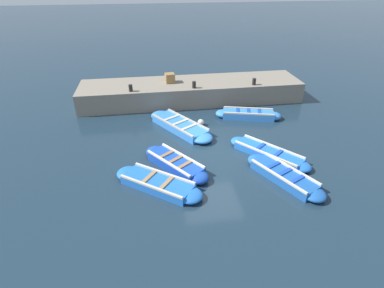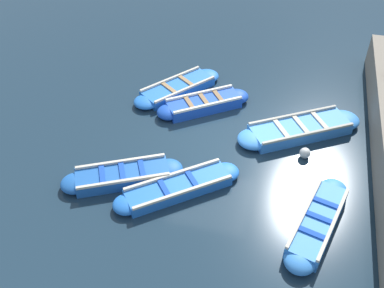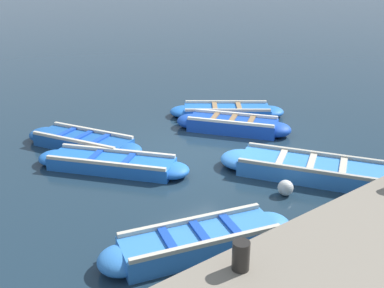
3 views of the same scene
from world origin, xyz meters
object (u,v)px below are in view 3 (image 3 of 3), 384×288
(boat_inner_gap, at_px, (200,242))
(buoy_orange_near, at_px, (286,188))
(boat_outer_right, at_px, (112,164))
(boat_drifting, at_px, (83,142))
(boat_alongside, at_px, (233,125))
(boat_stern_in, at_px, (311,170))
(boat_centre, at_px, (227,111))
(bollard_north, at_px, (241,256))

(boat_inner_gap, height_order, buoy_orange_near, boat_inner_gap)
(boat_inner_gap, xyz_separation_m, buoy_orange_near, (-0.46, 2.50, -0.02))
(boat_outer_right, height_order, boat_inner_gap, boat_inner_gap)
(boat_drifting, distance_m, boat_alongside, 3.97)
(boat_stern_in, height_order, boat_inner_gap, boat_inner_gap)
(boat_alongside, xyz_separation_m, boat_inner_gap, (3.79, -4.07, -0.00))
(boat_drifting, bearing_deg, boat_centre, 86.72)
(boat_stern_in, distance_m, bollard_north, 5.08)
(bollard_north, bearing_deg, boat_centre, 139.77)
(buoy_orange_near, bearing_deg, boat_outer_right, -144.73)
(boat_alongside, distance_m, boat_centre, 1.30)
(boat_stern_in, bearing_deg, boat_centre, 163.24)
(boat_inner_gap, relative_size, boat_centre, 1.04)
(boat_stern_in, relative_size, boat_outer_right, 1.21)
(boat_alongside, distance_m, buoy_orange_near, 3.68)
(boat_drifting, xyz_separation_m, boat_centre, (0.26, 4.47, -0.01))
(boat_stern_in, relative_size, buoy_orange_near, 12.38)
(boat_stern_in, relative_size, boat_inner_gap, 1.16)
(boat_alongside, xyz_separation_m, boat_outer_right, (0.22, -3.77, -0.04))
(boat_alongside, relative_size, boat_outer_right, 0.94)
(boat_alongside, distance_m, boat_inner_gap, 5.56)
(boat_centre, xyz_separation_m, buoy_orange_near, (4.40, -2.30, 0.01))
(boat_outer_right, bearing_deg, boat_inner_gap, -4.86)
(boat_alongside, height_order, boat_outer_right, boat_alongside)
(boat_drifting, relative_size, boat_alongside, 1.09)
(boat_inner_gap, bearing_deg, boat_stern_in, 100.91)
(boat_alongside, bearing_deg, boat_inner_gap, -47.09)
(boat_drifting, distance_m, boat_outer_right, 1.55)
(boat_outer_right, xyz_separation_m, boat_centre, (-1.30, 4.50, 0.00))
(boat_centre, distance_m, bollard_north, 8.72)
(boat_stern_in, bearing_deg, buoy_orange_near, -77.82)
(boat_drifting, xyz_separation_m, boat_stern_in, (4.43, 3.21, 0.01))
(boat_centre, height_order, buoy_orange_near, boat_centre)
(boat_drifting, height_order, boat_stern_in, boat_stern_in)
(boat_outer_right, xyz_separation_m, buoy_orange_near, (3.11, 2.20, 0.01))
(boat_outer_right, bearing_deg, buoy_orange_near, 35.27)
(boat_inner_gap, bearing_deg, boat_outer_right, 175.14)
(boat_stern_in, bearing_deg, boat_outer_right, -131.68)
(boat_inner_gap, height_order, bollard_north, bollard_north)
(boat_stern_in, height_order, boat_centre, boat_stern_in)
(boat_centre, relative_size, buoy_orange_near, 10.26)
(boat_outer_right, xyz_separation_m, boat_inner_gap, (3.56, -0.30, 0.03))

